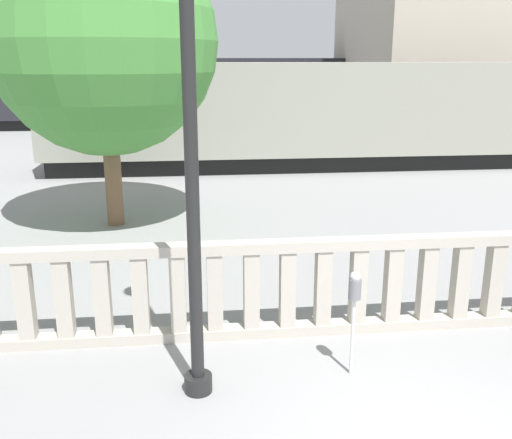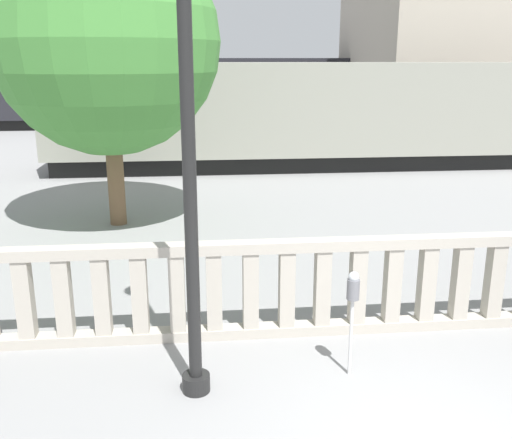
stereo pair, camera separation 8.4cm
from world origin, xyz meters
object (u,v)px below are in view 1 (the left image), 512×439
Objects in this scene: train_near at (350,113)px; train_far at (190,91)px; lamppost at (189,83)px; tree_left at (104,41)px; parking_meter at (355,295)px.

train_far is at bearing 112.66° from train_near.
lamppost is 14.59m from train_near.
tree_left reaches higher than lamppost.
tree_left is (-3.56, 6.81, 2.95)m from parking_meter.
parking_meter is 0.20× the size of tree_left.
lamppost reaches higher than train_far.
train_far is (-1.89, 26.34, 0.92)m from parking_meter.
lamppost is 0.92× the size of tree_left.
lamppost reaches higher than parking_meter.
train_near is 0.82× the size of train_far.
parking_meter is at bearing -62.37° from tree_left.
tree_left is at bearing 104.15° from lamppost.
tree_left is at bearing -94.90° from train_far.
lamppost is at bearing -111.64° from train_near.
lamppost is 4.50× the size of parking_meter.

